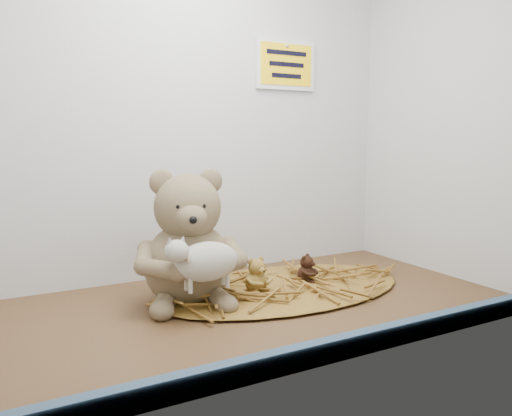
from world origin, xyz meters
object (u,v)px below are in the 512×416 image
main_teddy (188,236)px  mini_teddy_tan (256,273)px  toy_lamb (207,262)px  mini_teddy_brown (306,267)px

main_teddy → mini_teddy_tan: 17.81cm
toy_lamb → mini_teddy_tan: 17.29cm
mini_teddy_tan → toy_lamb: bearing=-165.7°
toy_lamb → mini_teddy_tan: bearing=24.5°
mini_teddy_brown → main_teddy: bearing=139.7°
mini_teddy_brown → toy_lamb: bearing=159.5°
main_teddy → mini_teddy_brown: bearing=10.1°
toy_lamb → mini_teddy_brown: (29.26, 8.29, -6.61)cm
main_teddy → toy_lamb: (0.00, -10.32, -3.30)cm
toy_lamb → mini_teddy_brown: 31.12cm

